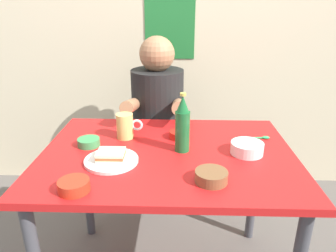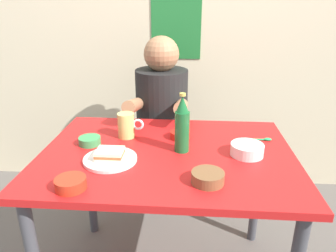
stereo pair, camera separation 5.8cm
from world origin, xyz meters
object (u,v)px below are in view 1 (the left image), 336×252
(stool, at_px, (158,162))
(beer_bottle, at_px, (182,125))
(plate_orange, at_px, (111,160))
(sandwich, at_px, (111,155))
(dining_table, at_px, (168,170))
(dip_bowl_green, at_px, (89,142))
(beer_mug, at_px, (125,126))
(person_seated, at_px, (157,103))

(stool, xyz_separation_m, beer_bottle, (0.15, -0.62, 0.51))
(stool, distance_m, plate_orange, 0.85)
(plate_orange, distance_m, sandwich, 0.02)
(dining_table, bearing_deg, dip_bowl_green, 172.54)
(plate_orange, relative_size, beer_mug, 1.75)
(sandwich, bearing_deg, beer_mug, 85.16)
(sandwich, relative_size, beer_bottle, 0.42)
(person_seated, bearing_deg, beer_bottle, -76.37)
(beer_mug, xyz_separation_m, dip_bowl_green, (-0.15, -0.10, -0.04))
(stool, xyz_separation_m, dip_bowl_green, (-0.28, -0.58, 0.41))
(dining_table, xyz_separation_m, sandwich, (-0.23, -0.10, 0.13))
(plate_orange, xyz_separation_m, dip_bowl_green, (-0.13, 0.15, 0.01))
(dining_table, xyz_separation_m, beer_bottle, (0.06, 0.01, 0.21))
(stool, xyz_separation_m, beer_mug, (-0.12, -0.49, 0.45))
(dining_table, distance_m, beer_mug, 0.29)
(person_seated, xyz_separation_m, dip_bowl_green, (-0.28, -0.57, -0.01))
(stool, distance_m, beer_bottle, 0.81)
(person_seated, height_order, beer_bottle, person_seated)
(dining_table, bearing_deg, plate_orange, -155.18)
(stool, bearing_deg, beer_mug, -104.08)
(plate_orange, distance_m, dip_bowl_green, 0.20)
(person_seated, relative_size, plate_orange, 3.27)
(stool, bearing_deg, beer_bottle, -76.61)
(dining_table, height_order, dip_bowl_green, dip_bowl_green)
(person_seated, distance_m, dip_bowl_green, 0.63)
(stool, xyz_separation_m, plate_orange, (-0.14, -0.73, 0.40))
(beer_mug, relative_size, dip_bowl_green, 1.26)
(person_seated, bearing_deg, dining_table, -82.30)
(dining_table, bearing_deg, person_seated, 97.70)
(beer_mug, height_order, dip_bowl_green, beer_mug)
(plate_orange, distance_m, beer_bottle, 0.33)
(beer_mug, height_order, beer_bottle, beer_bottle)
(dining_table, height_order, stool, dining_table)
(plate_orange, relative_size, sandwich, 2.00)
(plate_orange, bearing_deg, beer_mug, 85.16)
(stool, relative_size, sandwich, 4.09)
(dining_table, height_order, person_seated, person_seated)
(stool, distance_m, sandwich, 0.86)
(beer_mug, bearing_deg, sandwich, -94.84)
(beer_bottle, distance_m, dip_bowl_green, 0.44)
(beer_mug, distance_m, beer_bottle, 0.30)
(stool, height_order, beer_mug, beer_mug)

